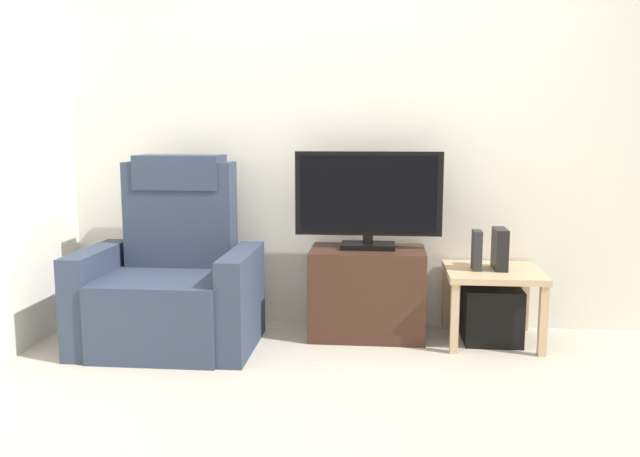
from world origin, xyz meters
TOP-DOWN VIEW (x-y plane):
  - ground_plane at (0.00, 0.00)m, footprint 6.40×6.40m
  - wall_back at (0.00, 1.13)m, footprint 6.40×0.06m
  - tv_stand at (0.05, 0.85)m, footprint 0.68×0.43m
  - television at (0.05, 0.87)m, footprint 0.86×0.20m
  - recliner_armchair at (-1.06, 0.60)m, footprint 0.98×0.78m
  - side_table at (0.78, 0.81)m, footprint 0.54×0.54m
  - subwoofer_box at (0.78, 0.81)m, footprint 0.32×0.32m
  - book_upright at (0.68, 0.79)m, footprint 0.05×0.12m
  - game_console at (0.81, 0.82)m, footprint 0.07×0.20m

SIDE VIEW (x-z plane):
  - ground_plane at x=0.00m, z-range 0.00..0.00m
  - subwoofer_box at x=0.78m, z-range 0.00..0.32m
  - tv_stand at x=0.05m, z-range 0.00..0.53m
  - side_table at x=0.78m, z-range 0.15..0.58m
  - recliner_armchair at x=-1.06m, z-range -0.17..0.91m
  - book_upright at x=0.68m, z-range 0.43..0.66m
  - game_console at x=0.81m, z-range 0.43..0.67m
  - television at x=0.05m, z-range 0.54..1.12m
  - wall_back at x=0.00m, z-range 0.00..2.60m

